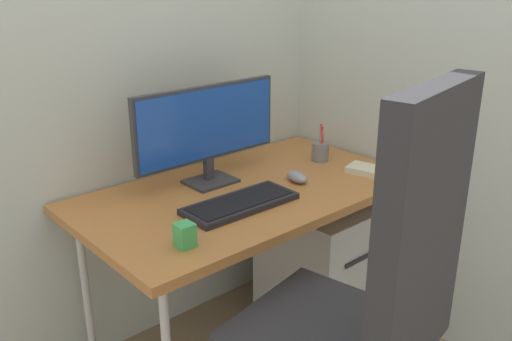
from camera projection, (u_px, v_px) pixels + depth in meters
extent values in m
cube|color=#B27038|center=(247.00, 193.00, 2.13)|extent=(1.30, 0.73, 0.03)
cylinder|color=silver|center=(388.00, 255.00, 2.41)|extent=(0.03, 0.03, 0.68)
cylinder|color=silver|center=(87.00, 297.00, 2.10)|extent=(0.03, 0.03, 0.68)
cylinder|color=silver|center=(296.00, 214.00, 2.80)|extent=(0.03, 0.03, 0.68)
cube|color=#2D2D33|center=(326.00, 340.00, 1.64)|extent=(0.57, 0.58, 0.09)
cube|color=#2D2D33|center=(422.00, 236.00, 1.35)|extent=(0.44, 0.15, 0.75)
cube|color=silver|center=(318.00, 262.00, 2.48)|extent=(0.37, 0.45, 0.55)
cube|color=#262628|center=(360.00, 259.00, 2.28)|extent=(0.19, 0.01, 0.02)
cube|color=#333338|center=(211.00, 181.00, 2.18)|extent=(0.19, 0.15, 0.01)
cube|color=#333338|center=(209.00, 167.00, 2.17)|extent=(0.04, 0.02, 0.10)
cube|color=#333338|center=(207.00, 123.00, 2.11)|extent=(0.64, 0.02, 0.29)
cube|color=#1947B2|center=(209.00, 123.00, 2.10)|extent=(0.62, 0.01, 0.26)
cube|color=black|center=(240.00, 204.00, 1.96)|extent=(0.42, 0.18, 0.02)
cube|color=black|center=(240.00, 200.00, 1.96)|extent=(0.39, 0.14, 0.00)
ellipsoid|color=gray|center=(297.00, 177.00, 2.19)|extent=(0.08, 0.12, 0.04)
cylinder|color=slate|center=(320.00, 152.00, 2.42)|extent=(0.08, 0.08, 0.08)
cylinder|color=#B2B5BA|center=(320.00, 138.00, 2.39)|extent=(0.03, 0.01, 0.13)
cylinder|color=#B2B5BA|center=(322.00, 137.00, 2.40)|extent=(0.03, 0.01, 0.13)
torus|color=#337FD8|center=(320.00, 149.00, 2.42)|extent=(0.04, 0.04, 0.01)
cylinder|color=red|center=(323.00, 141.00, 2.42)|extent=(0.01, 0.01, 0.13)
cylinder|color=red|center=(322.00, 140.00, 2.39)|extent=(0.01, 0.02, 0.15)
cube|color=beige|center=(366.00, 170.00, 2.28)|extent=(0.14, 0.17, 0.03)
cube|color=#3FAD59|center=(185.00, 235.00, 1.67)|extent=(0.05, 0.05, 0.08)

